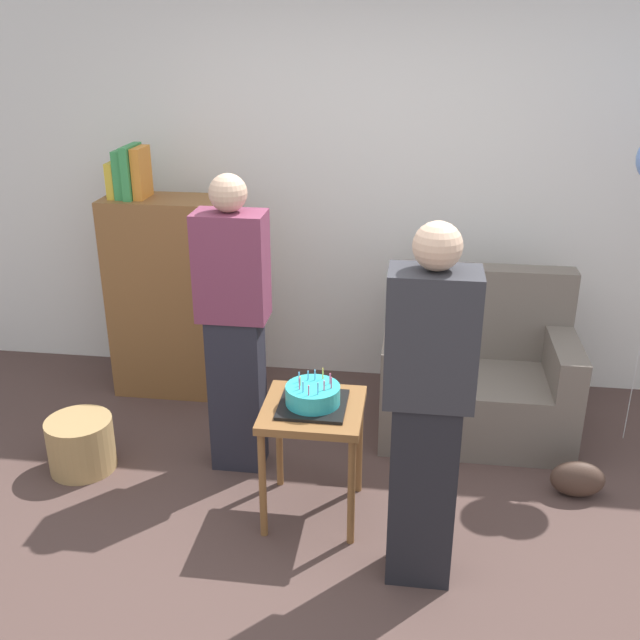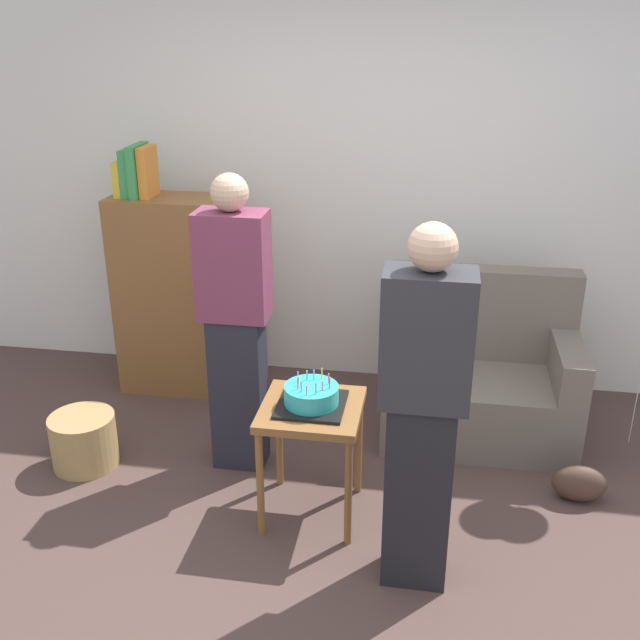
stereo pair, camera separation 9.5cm
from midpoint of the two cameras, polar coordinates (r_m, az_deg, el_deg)
The scene contains 10 objects.
ground_plane at distance 3.52m, azimuth 0.38°, elevation -18.77°, with size 8.00×8.00×0.00m, color #4C3833.
wall_back at distance 4.79m, azimuth 3.68°, elevation 10.74°, with size 6.00×0.10×2.70m, color silver.
couch at distance 4.46m, azimuth 11.44°, elevation -4.37°, with size 1.10×0.70×0.96m.
bookshelf at distance 4.81m, azimuth -11.91°, elevation 1.99°, with size 0.80×0.36×1.62m.
side_table at distance 3.56m, azimuth -1.32°, elevation -8.02°, with size 0.48×0.48×0.61m.
birthday_cake at distance 3.49m, azimuth -1.35°, elevation -5.99°, with size 0.32×0.32×0.17m.
person_blowing_candles at distance 3.85m, azimuth -7.38°, elevation -0.48°, with size 0.36×0.22×1.63m.
person_holding_cake at distance 3.04m, azimuth 7.44°, elevation -7.05°, with size 0.36×0.22×1.63m.
wicker_basket at distance 4.31m, azimuth -18.70°, elevation -9.14°, with size 0.36×0.36×0.30m, color #A88451.
handbag at distance 4.11m, azimuth 18.76°, elevation -11.64°, with size 0.28×0.14×0.20m, color #473328.
Camera 1 is at (0.29, -2.63, 2.33)m, focal length 41.14 mm.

